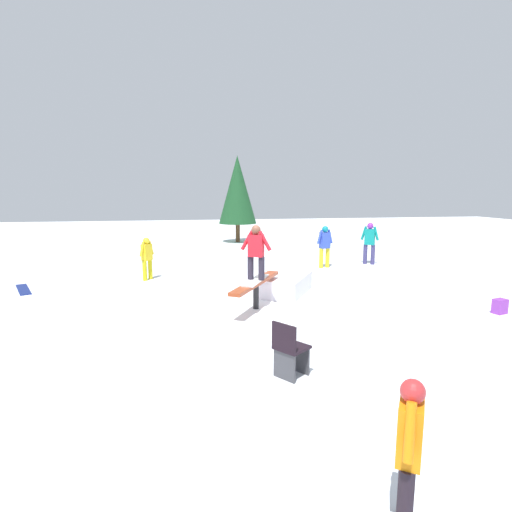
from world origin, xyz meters
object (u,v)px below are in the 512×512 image
bystander_orange (409,447)px  bystander_yellow (147,256)px  rail_feature (256,285)px  loose_snowboard_navy (23,289)px  bystander_blue (325,244)px  pine_tree_near (237,190)px  folding_chair (290,351)px  backpack_on_snow (500,306)px  main_rider_on_rail (256,253)px  bystander_teal (370,241)px

bystander_orange → bystander_yellow: bearing=-130.2°
bystander_orange → rail_feature: bearing=-145.5°
loose_snowboard_navy → bystander_blue: bearing=-105.0°
bystander_orange → pine_tree_near: (-19.13, 1.03, 2.10)m
folding_chair → bystander_orange: bearing=147.6°
backpack_on_snow → bystander_orange: bearing=27.5°
rail_feature → bystander_orange: bystander_orange is taller
bystander_blue → folding_chair: bearing=51.9°
folding_chair → main_rider_on_rail: bearing=-39.1°
folding_chair → backpack_on_snow: bearing=-105.4°
bystander_orange → folding_chair: 2.89m
rail_feature → backpack_on_snow: rail_feature is taller
bystander_orange → loose_snowboard_navy: 11.43m
rail_feature → bystander_blue: size_ratio=1.51×
bystander_yellow → folding_chair: bystander_yellow is taller
bystander_orange → loose_snowboard_navy: size_ratio=0.90×
bystander_teal → main_rider_on_rail: bearing=78.9°
bystander_teal → loose_snowboard_navy: 11.83m
loose_snowboard_navy → pine_tree_near: 12.56m
bystander_blue → folding_chair: 9.01m
bystander_teal → backpack_on_snow: bystander_teal is taller
bystander_teal → rail_feature: bearing=78.9°
backpack_on_snow → pine_tree_near: bearing=-89.1°
bystander_yellow → folding_chair: (7.30, 2.76, -0.35)m
rail_feature → loose_snowboard_navy: size_ratio=1.57×
bystander_orange → bystander_teal: bearing=-170.9°
main_rider_on_rail → bystander_yellow: main_rider_on_rail is taller
bystander_yellow → backpack_on_snow: size_ratio=4.00×
bystander_yellow → bystander_blue: 6.32m
rail_feature → pine_tree_near: (-12.66, 1.18, 2.26)m
rail_feature → main_rider_on_rail: size_ratio=1.72×
bystander_teal → loose_snowboard_navy: bystander_teal is taller
rail_feature → backpack_on_snow: 5.68m
rail_feature → bystander_teal: bearing=165.1°
bystander_yellow → pine_tree_near: (-8.97, 4.04, 2.09)m
bystander_teal → folding_chair: size_ratio=1.82×
bystander_orange → bystander_blue: 11.62m
main_rider_on_rail → bystander_orange: bearing=28.5°
rail_feature → bystander_yellow: (-3.69, -2.87, 0.17)m
bystander_yellow → folding_chair: size_ratio=1.54×
bystander_yellow → pine_tree_near: size_ratio=0.29×
bystander_blue → rail_feature: bearing=38.9°
bystander_orange → folding_chair: bearing=-141.7°
main_rider_on_rail → loose_snowboard_navy: bearing=-88.0°
main_rider_on_rail → bystander_yellow: bearing=-114.9°
bystander_orange → bystander_teal: 12.66m
main_rider_on_rail → backpack_on_snow: bearing=103.5°
bystander_orange → pine_tree_near: bearing=-149.8°
main_rider_on_rail → bystander_blue: 5.80m
backpack_on_snow → bystander_teal: bearing=-104.6°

